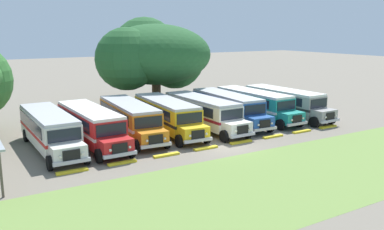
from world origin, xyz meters
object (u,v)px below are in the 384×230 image
Objects in this scene: parked_bus_slot_2 at (130,118)px; broad_shade_tree at (153,55)px; parked_bus_slot_5 at (228,107)px; parked_bus_slot_4 at (203,111)px; parked_bus_slot_1 at (91,124)px; parked_bus_slot_6 at (255,104)px; parked_bus_slot_3 at (167,114)px; parked_bus_slot_7 at (285,102)px; parked_bus_slot_0 at (50,129)px.

parked_bus_slot_2 is 0.79× the size of broad_shade_tree.
broad_shade_tree is (-2.74, 10.74, 4.49)m from parked_bus_slot_5.
parked_bus_slot_4 is 12.26m from broad_shade_tree.
parked_bus_slot_4 is (10.34, -0.11, 0.00)m from parked_bus_slot_1.
parked_bus_slot_1 is 1.00× the size of parked_bus_slot_6.
parked_bus_slot_1 and parked_bus_slot_3 have the same top height.
parked_bus_slot_6 and parked_bus_slot_7 have the same top height.
parked_bus_slot_6 is (13.40, -0.21, 0.00)m from parked_bus_slot_2.
parked_bus_slot_3 is (10.07, 0.24, 0.00)m from parked_bus_slot_0.
parked_bus_slot_2 is (3.60, 0.78, 0.00)m from parked_bus_slot_1.
parked_bus_slot_1 is 1.00× the size of parked_bus_slot_7.
parked_bus_slot_4 is 6.69m from parked_bus_slot_6.
broad_shade_tree is (14.01, 11.13, 4.49)m from parked_bus_slot_0.
broad_shade_tree reaches higher than parked_bus_slot_4.
parked_bus_slot_6 is (10.04, 0.18, 0.00)m from parked_bus_slot_3.
parked_bus_slot_0 and parked_bus_slot_6 have the same top height.
parked_bus_slot_5 is (3.29, 0.65, 0.00)m from parked_bus_slot_4.
parked_bus_slot_1 is 16.31m from broad_shade_tree.
parked_bus_slot_0 and parked_bus_slot_2 have the same top height.
parked_bus_slot_6 is at bearing 90.65° from parked_bus_slot_0.
parked_bus_slot_1 is 0.99× the size of parked_bus_slot_2.
parked_bus_slot_1 is 0.78× the size of broad_shade_tree.
parked_bus_slot_6 is at bearing 90.56° from parked_bus_slot_1.
parked_bus_slot_4 is at bearing 85.42° from parked_bus_slot_3.
parked_bus_slot_5 is 1.00× the size of parked_bus_slot_7.
parked_bus_slot_2 is 1.01× the size of parked_bus_slot_6.
parked_bus_slot_0 is 3.12m from parked_bus_slot_1.
parked_bus_slot_0 is at bearing -89.70° from parked_bus_slot_6.
parked_bus_slot_1 and parked_bus_slot_7 have the same top height.
parked_bus_slot_3 and parked_bus_slot_6 have the same top height.
broad_shade_tree is at bearing 149.23° from parked_bus_slot_2.
parked_bus_slot_7 is at bearing 88.72° from parked_bus_slot_0.
parked_bus_slot_3 and parked_bus_slot_4 have the same top height.
parked_bus_slot_2 is 1.01× the size of parked_bus_slot_4.
parked_bus_slot_2 is at bearing -92.71° from parked_bus_slot_3.
parked_bus_slot_5 is at bearing -75.71° from broad_shade_tree.
parked_bus_slot_4 is 0.78× the size of broad_shade_tree.
parked_bus_slot_0 is 1.00× the size of parked_bus_slot_6.
parked_bus_slot_0 is at bearing -92.02° from parked_bus_slot_4.
parked_bus_slot_0 and parked_bus_slot_7 have the same top height.
parked_bus_slot_5 is (6.68, 0.15, 0.00)m from parked_bus_slot_3.
parked_bus_slot_3 is at bearing 90.83° from parked_bus_slot_0.
parked_bus_slot_1 is 13.64m from parked_bus_slot_5.
parked_bus_slot_1 is 0.99× the size of parked_bus_slot_3.
parked_bus_slot_6 is 1.00× the size of parked_bus_slot_7.
parked_bus_slot_2 is (6.71, 0.63, 0.00)m from parked_bus_slot_0.
parked_bus_slot_7 is (10.05, -0.04, 0.00)m from parked_bus_slot_4.
parked_bus_slot_5 is at bearing 92.65° from parked_bus_slot_2.
parked_bus_slot_3 is 1.01× the size of parked_bus_slot_7.
broad_shade_tree reaches higher than parked_bus_slot_1.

